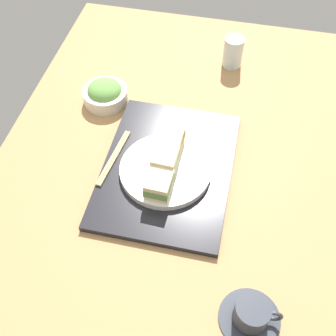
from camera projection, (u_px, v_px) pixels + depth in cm
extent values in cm
cube|color=tan|center=(181.00, 174.00, 113.58)|extent=(140.00, 100.00, 3.00)
cube|color=black|center=(167.00, 169.00, 111.77)|extent=(44.03, 32.86, 1.71)
cylinder|color=white|center=(165.00, 170.00, 109.36)|extent=(23.39, 23.39, 1.73)
cube|color=beige|center=(171.00, 145.00, 112.24)|extent=(7.31, 6.13, 1.56)
cube|color=gold|center=(171.00, 141.00, 110.79)|extent=(7.75, 6.39, 2.11)
cube|color=beige|center=(171.00, 136.00, 109.34)|extent=(7.31, 6.13, 1.56)
cube|color=beige|center=(165.00, 166.00, 108.04)|extent=(7.31, 6.13, 1.60)
cube|color=#669347|center=(165.00, 161.00, 106.37)|extent=(7.48, 6.15, 2.62)
cube|color=beige|center=(165.00, 155.00, 104.69)|extent=(7.31, 6.13, 1.60)
cube|color=beige|center=(159.00, 189.00, 103.96)|extent=(7.31, 6.13, 1.35)
cube|color=#669347|center=(159.00, 184.00, 102.54)|extent=(7.57, 6.30, 2.22)
cube|color=beige|center=(159.00, 180.00, 101.12)|extent=(7.31, 6.13, 1.35)
cylinder|color=silver|center=(105.00, 96.00, 126.77)|extent=(13.04, 13.04, 4.23)
ellipsoid|color=#6BA84C|center=(105.00, 90.00, 125.09)|extent=(9.99, 9.99, 5.49)
cube|color=tan|center=(112.00, 157.00, 112.60)|extent=(19.06, 3.19, 0.70)
cube|color=tan|center=(115.00, 158.00, 112.44)|extent=(19.06, 3.19, 0.70)
cylinder|color=#333842|center=(249.00, 318.00, 88.60)|extent=(12.93, 12.93, 0.80)
cylinder|color=#333842|center=(252.00, 313.00, 86.04)|extent=(7.29, 7.29, 5.66)
cylinder|color=black|center=(254.00, 309.00, 84.11)|extent=(6.70, 6.70, 0.40)
torus|color=#333842|center=(273.00, 316.00, 85.65)|extent=(1.05, 4.01, 3.97)
cylinder|color=silver|center=(233.00, 52.00, 134.85)|extent=(6.16, 6.16, 9.85)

